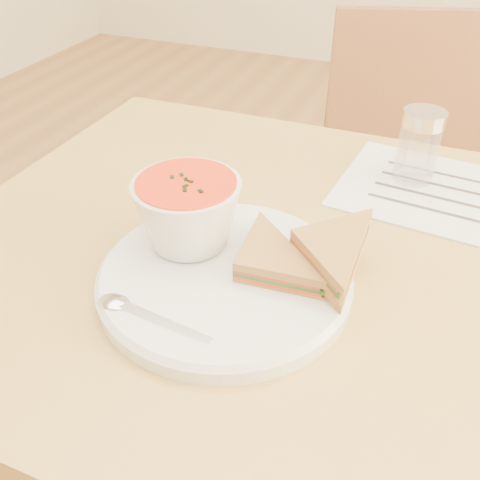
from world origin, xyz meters
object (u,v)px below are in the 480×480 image
at_px(chair_far, 410,239).
at_px(soup_bowl, 188,216).
at_px(dining_table, 322,448).
at_px(condiment_shaker, 418,147).
at_px(plate, 225,279).

height_order(chair_far, soup_bowl, chair_far).
xyz_separation_m(dining_table, chair_far, (0.05, 0.53, 0.06)).
bearing_deg(chair_far, condiment_shaker, 69.65).
xyz_separation_m(dining_table, soup_bowl, (-0.18, -0.06, 0.43)).
xyz_separation_m(plate, condiment_shaker, (0.16, 0.31, 0.04)).
height_order(dining_table, chair_far, chair_far).
bearing_deg(dining_table, soup_bowl, -161.53).
height_order(chair_far, condiment_shaker, chair_far).
relative_size(dining_table, plate, 3.62).
xyz_separation_m(chair_far, plate, (-0.17, -0.62, 0.32)).
xyz_separation_m(soup_bowl, condiment_shaker, (0.22, 0.28, -0.00)).
bearing_deg(chair_far, soup_bowl, 50.95).
bearing_deg(chair_far, dining_table, 66.60).
height_order(plate, condiment_shaker, condiment_shaker).
distance_m(chair_far, plate, 0.72).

